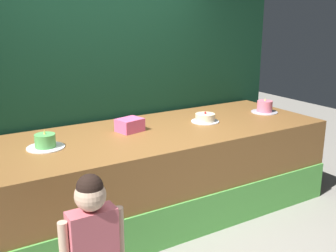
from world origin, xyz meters
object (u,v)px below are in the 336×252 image
(child_figure, at_px, (92,233))
(cake_right, at_px, (265,107))
(pink_box, at_px, (130,125))
(cake_left, at_px, (45,142))
(cake_center, at_px, (205,118))

(child_figure, distance_m, cake_right, 2.93)
(pink_box, relative_size, cake_left, 0.73)
(cake_left, bearing_deg, cake_right, -0.74)
(child_figure, distance_m, pink_box, 1.65)
(cake_center, xyz_separation_m, cake_right, (0.86, -0.02, 0.02))
(child_figure, relative_size, cake_left, 3.36)
(child_figure, relative_size, cake_right, 3.56)
(cake_left, xyz_separation_m, cake_right, (2.58, -0.03, 0.01))
(child_figure, height_order, cake_center, child_figure)
(pink_box, relative_size, cake_right, 0.78)
(cake_left, bearing_deg, pink_box, 5.58)
(cake_left, distance_m, cake_center, 1.72)
(pink_box, xyz_separation_m, cake_center, (0.86, -0.10, -0.02))
(child_figure, relative_size, pink_box, 4.59)
(cake_left, height_order, cake_center, cake_left)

